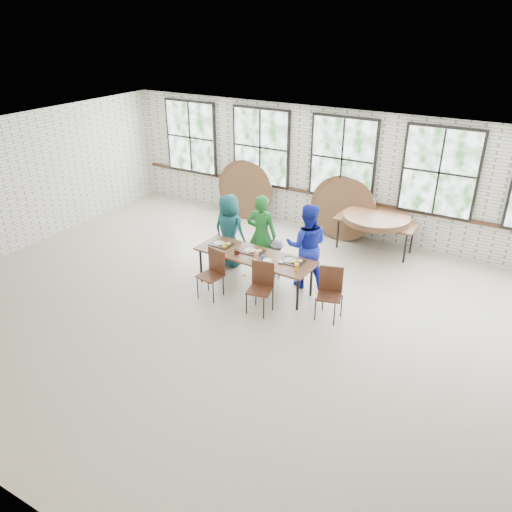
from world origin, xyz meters
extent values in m
plane|color=beige|center=(0.00, 0.00, 0.00)|extent=(12.00, 12.00, 0.00)
plane|color=white|center=(0.00, 0.00, 3.00)|extent=(12.00, 12.00, 0.00)
plane|color=silver|center=(0.00, 4.50, 1.50)|extent=(12.00, 0.00, 12.00)
plane|color=silver|center=(0.00, -4.50, 1.50)|extent=(12.00, 0.00, 12.00)
plane|color=silver|center=(-6.00, 0.00, 1.50)|extent=(0.00, 9.00, 9.00)
cube|color=#422819|center=(0.00, 4.47, 0.90)|extent=(11.80, 0.05, 0.08)
cube|color=black|center=(-4.40, 4.44, 1.88)|extent=(1.62, 0.05, 1.97)
cube|color=white|center=(-4.40, 4.41, 1.88)|extent=(1.50, 0.01, 1.85)
cube|color=black|center=(-2.20, 4.44, 1.88)|extent=(1.62, 0.05, 1.97)
cube|color=white|center=(-2.20, 4.41, 1.88)|extent=(1.50, 0.01, 1.85)
cube|color=black|center=(0.00, 4.44, 1.88)|extent=(1.62, 0.05, 1.97)
cube|color=white|center=(0.00, 4.41, 1.88)|extent=(1.50, 0.01, 1.85)
cube|color=black|center=(2.20, 4.44, 1.88)|extent=(1.62, 0.05, 1.97)
cube|color=white|center=(2.20, 4.41, 1.88)|extent=(1.50, 0.01, 1.85)
cube|color=brown|center=(-0.36, 0.98, 0.72)|extent=(2.43, 0.91, 0.04)
cylinder|color=black|center=(-1.44, 0.68, 0.35)|extent=(0.05, 0.05, 0.70)
cylinder|color=black|center=(-1.44, 1.28, 0.35)|extent=(0.05, 0.05, 0.70)
cylinder|color=black|center=(0.72, 0.68, 0.35)|extent=(0.05, 0.05, 0.70)
cylinder|color=black|center=(0.72, 1.28, 0.35)|extent=(0.05, 0.05, 0.70)
cube|color=#4D2919|center=(-0.93, 0.26, 0.45)|extent=(0.49, 0.47, 0.03)
cube|color=#4D2919|center=(-0.90, 0.45, 0.70)|extent=(0.42, 0.11, 0.50)
cylinder|color=black|center=(-1.11, 0.09, 0.22)|extent=(0.02, 0.02, 0.44)
cylinder|color=black|center=(-1.11, 0.43, 0.22)|extent=(0.02, 0.02, 0.44)
cylinder|color=black|center=(-0.75, 0.09, 0.22)|extent=(0.02, 0.02, 0.44)
cylinder|color=black|center=(-0.75, 0.43, 0.22)|extent=(0.02, 0.02, 0.44)
cube|color=#4D2919|center=(0.15, 0.27, 0.45)|extent=(0.49, 0.47, 0.03)
cube|color=#4D2919|center=(0.12, 0.45, 0.70)|extent=(0.42, 0.11, 0.50)
cylinder|color=black|center=(-0.03, 0.10, 0.22)|extent=(0.02, 0.02, 0.44)
cylinder|color=black|center=(-0.03, 0.44, 0.22)|extent=(0.02, 0.02, 0.44)
cylinder|color=black|center=(0.33, 0.10, 0.22)|extent=(0.02, 0.02, 0.44)
cylinder|color=black|center=(0.33, 0.44, 0.22)|extent=(0.02, 0.02, 0.44)
cube|color=#4D2919|center=(1.32, 0.71, 0.45)|extent=(0.52, 0.51, 0.03)
cube|color=#4D2919|center=(1.26, 0.89, 0.70)|extent=(0.41, 0.15, 0.50)
cylinder|color=black|center=(1.14, 0.54, 0.22)|extent=(0.02, 0.02, 0.44)
cylinder|color=black|center=(1.14, 0.88, 0.22)|extent=(0.02, 0.02, 0.44)
cylinder|color=black|center=(1.50, 0.54, 0.22)|extent=(0.02, 0.02, 0.44)
cylinder|color=black|center=(1.50, 0.88, 0.22)|extent=(0.02, 0.02, 0.44)
imported|color=navy|center=(-1.36, 1.63, 0.79)|extent=(0.81, 0.55, 1.59)
imported|color=#1A6424|center=(-0.58, 1.63, 0.86)|extent=(0.69, 0.52, 1.72)
imported|color=#17123B|center=(-0.21, 1.63, 0.42)|extent=(0.60, 0.44, 0.83)
imported|color=#1825A8|center=(0.44, 1.63, 0.86)|extent=(1.03, 0.93, 1.72)
cube|color=brown|center=(1.11, 3.87, 0.72)|extent=(1.81, 0.78, 0.04)
cylinder|color=black|center=(0.33, 3.59, 0.35)|extent=(0.04, 0.04, 0.70)
cylinder|color=black|center=(0.33, 4.14, 0.35)|extent=(0.04, 0.04, 0.70)
cylinder|color=black|center=(1.89, 3.59, 0.35)|extent=(0.04, 0.04, 0.70)
cylinder|color=black|center=(1.89, 4.14, 0.35)|extent=(0.04, 0.04, 0.70)
cube|color=black|center=(-1.18, 1.04, 0.75)|extent=(0.44, 0.33, 0.02)
cube|color=black|center=(-0.47, 1.07, 0.75)|extent=(0.44, 0.33, 0.02)
cube|color=black|center=(0.41, 1.07, 0.75)|extent=(0.44, 0.33, 0.02)
cylinder|color=black|center=(-0.68, 0.82, 0.79)|extent=(0.09, 0.09, 0.09)
cube|color=red|center=(-0.27, 0.87, 0.80)|extent=(0.07, 0.06, 0.11)
cylinder|color=#1763B1|center=(-0.11, 0.85, 0.79)|extent=(0.07, 0.07, 0.10)
cylinder|color=orange|center=(0.62, 0.81, 0.80)|extent=(0.07, 0.07, 0.11)
cylinder|color=white|center=(0.05, 0.73, 0.79)|extent=(0.17, 0.17, 0.10)
ellipsoid|color=white|center=(-0.22, 0.72, 0.76)|extent=(0.11, 0.11, 0.05)
ellipsoid|color=white|center=(0.24, 0.92, 0.76)|extent=(0.11, 0.11, 0.05)
cylinder|color=brown|center=(1.11, 3.87, 0.76)|extent=(1.50, 1.50, 0.04)
cylinder|color=brown|center=(1.11, 3.87, 0.80)|extent=(1.50, 1.50, 0.04)
cylinder|color=brown|center=(1.11, 3.87, 0.85)|extent=(1.50, 1.50, 0.04)
cylinder|color=brown|center=(-2.65, 4.27, 0.74)|extent=(1.50, 0.23, 1.49)
cylinder|color=brown|center=(-2.47, 4.17, 0.73)|extent=(1.50, 0.29, 1.49)
cylinder|color=brown|center=(0.09, 4.27, 0.73)|extent=(1.50, 0.32, 1.48)
cylinder|color=brown|center=(0.25, 4.17, 0.73)|extent=(1.50, 0.36, 1.48)
camera|label=1|loc=(4.00, -6.49, 4.97)|focal=35.00mm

